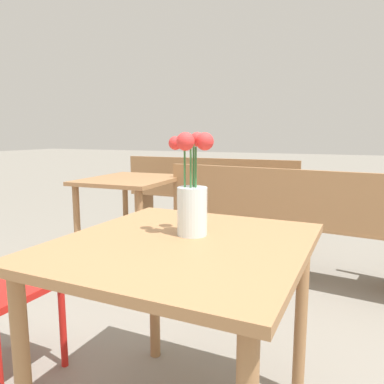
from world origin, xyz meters
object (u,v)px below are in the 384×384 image
object	(u,v)px
bench_near	(211,194)
table_back	(131,193)
table_front	(183,270)
bench_far	(288,219)
flower_vase	(192,200)

from	to	relation	value
bench_near	table_back	distance (m)	1.10
table_front	table_back	distance (m)	1.85
bench_far	flower_vase	bearing A→B (deg)	-93.18
bench_near	table_back	size ratio (longest dim) A/B	2.18
bench_far	table_back	size ratio (longest dim) A/B	2.27
table_front	table_back	xyz separation A→B (m)	(-1.15, 1.45, -0.02)
bench_far	table_back	bearing A→B (deg)	-171.74
bench_far	table_back	xyz separation A→B (m)	(-1.24, -0.18, 0.14)
table_front	table_back	size ratio (longest dim) A/B	1.09
bench_far	table_back	distance (m)	1.26
table_front	bench_far	xyz separation A→B (m)	(0.09, 1.63, -0.16)
bench_near	bench_far	xyz separation A→B (m)	(0.94, -0.87, 0.00)
flower_vase	table_back	bearing A→B (deg)	129.96
table_front	bench_far	bearing A→B (deg)	86.96
flower_vase	bench_far	size ratio (longest dim) A/B	0.19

